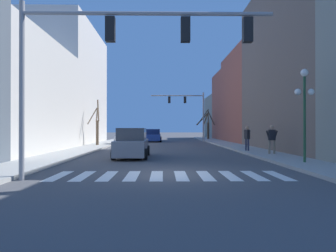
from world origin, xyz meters
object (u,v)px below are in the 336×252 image
at_px(street_tree_left_mid, 97,126).
at_px(street_lamp_right_corner, 304,96).
at_px(traffic_signal_far, 188,106).
at_px(car_parked_left_far, 132,144).
at_px(street_tree_right_near, 207,124).
at_px(pedestrian_on_left_sidewalk, 272,137).
at_px(car_driving_toward_lane, 153,136).
at_px(car_at_intersection, 126,138).
at_px(pedestrian_waiting_at_curb, 247,136).
at_px(traffic_signal_near, 119,45).

bearing_deg(street_tree_left_mid, street_lamp_right_corner, -50.78).
xyz_separation_m(traffic_signal_far, car_parked_left_far, (-5.11, -22.47, -3.79)).
xyz_separation_m(car_parked_left_far, street_tree_right_near, (8.40, 29.09, 1.49)).
xyz_separation_m(street_lamp_right_corner, pedestrian_on_left_sidewalk, (0.12, 4.99, -2.05)).
bearing_deg(car_driving_toward_lane, traffic_signal_far, 89.03).
distance_m(car_at_intersection, pedestrian_waiting_at_curb, 14.99).
distance_m(street_lamp_right_corner, street_tree_left_mid, 20.49).
bearing_deg(car_parked_left_far, pedestrian_on_left_sidewalk, 95.13).
relative_size(traffic_signal_near, street_tree_right_near, 1.93).
bearing_deg(traffic_signal_far, car_driving_toward_lane, 179.03).
xyz_separation_m(traffic_signal_near, street_lamp_right_corner, (8.18, 4.19, -1.31)).
bearing_deg(traffic_signal_far, car_parked_left_far, -102.80).
height_order(car_parked_left_far, street_tree_right_near, street_tree_right_near).
bearing_deg(street_lamp_right_corner, traffic_signal_near, -152.87).
bearing_deg(pedestrian_waiting_at_curb, street_tree_left_mid, 38.59).
distance_m(car_parked_left_far, street_tree_left_mid, 12.48).
height_order(street_lamp_right_corner, car_parked_left_far, street_lamp_right_corner).
xyz_separation_m(traffic_signal_near, street_tree_left_mid, (-4.75, 20.03, -2.63)).
distance_m(car_at_intersection, car_parked_left_far, 15.10).
xyz_separation_m(traffic_signal_far, pedestrian_waiting_at_curb, (2.75, -18.77, -3.41)).
relative_size(pedestrian_on_left_sidewalk, street_tree_left_mid, 0.41).
relative_size(car_driving_toward_lane, car_at_intersection, 0.99).
bearing_deg(street_tree_right_near, traffic_signal_far, -116.49).
bearing_deg(car_at_intersection, car_driving_toward_lane, -19.01).
xyz_separation_m(traffic_signal_near, pedestrian_waiting_at_curb, (7.51, 12.11, -3.38)).
bearing_deg(street_lamp_right_corner, street_tree_right_near, 90.21).
relative_size(traffic_signal_far, street_tree_right_near, 1.53).
bearing_deg(traffic_signal_near, pedestrian_waiting_at_curb, 58.20).
distance_m(traffic_signal_near, street_tree_left_mid, 20.75).
height_order(car_at_intersection, pedestrian_waiting_at_curb, pedestrian_waiting_at_curb).
bearing_deg(pedestrian_waiting_at_curb, car_at_intersection, 22.76).
distance_m(traffic_signal_far, car_parked_left_far, 23.35).
bearing_deg(street_tree_right_near, street_lamp_right_corner, -89.79).
bearing_deg(traffic_signal_near, street_tree_left_mid, 103.34).
relative_size(car_at_intersection, car_parked_left_far, 0.94).
xyz_separation_m(traffic_signal_far, street_tree_right_near, (3.30, 6.62, -2.30)).
distance_m(traffic_signal_far, pedestrian_waiting_at_curb, 19.27).
bearing_deg(pedestrian_on_left_sidewalk, car_at_intersection, 124.74).
distance_m(traffic_signal_far, street_lamp_right_corner, 26.93).
distance_m(traffic_signal_far, street_tree_left_mid, 14.66).
bearing_deg(car_driving_toward_lane, street_tree_left_mid, -24.54).
bearing_deg(traffic_signal_near, street_lamp_right_corner, 27.13).
bearing_deg(car_driving_toward_lane, pedestrian_waiting_at_curb, 21.10).
distance_m(car_at_intersection, street_tree_right_near, 17.64).
bearing_deg(street_tree_right_near, pedestrian_on_left_sidewalk, -89.51).
height_order(street_lamp_right_corner, street_tree_right_near, street_tree_right_near).
xyz_separation_m(pedestrian_on_left_sidewalk, street_tree_left_mid, (-13.05, 10.85, 0.74)).
bearing_deg(traffic_signal_far, street_lamp_right_corner, -82.69).
bearing_deg(street_lamp_right_corner, pedestrian_waiting_at_curb, 94.85).
bearing_deg(car_driving_toward_lane, car_parked_left_far, -1.48).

